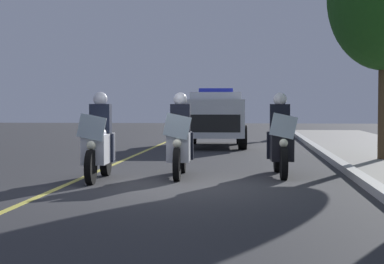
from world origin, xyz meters
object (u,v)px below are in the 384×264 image
(police_motorcycle_lead_left, at_px, (99,144))
(police_motorcycle_trailing, at_px, (280,142))
(police_motorcycle_lead_right, at_px, (180,142))
(cyclist_background, at_px, (281,120))
(police_suv, at_px, (216,116))

(police_motorcycle_lead_left, height_order, police_motorcycle_trailing, same)
(police_motorcycle_lead_left, distance_m, police_motorcycle_lead_right, 1.66)
(cyclist_background, bearing_deg, police_motorcycle_lead_left, -15.47)
(police_motorcycle_lead_left, distance_m, police_motorcycle_trailing, 3.72)
(police_motorcycle_lead_right, distance_m, police_suv, 9.69)
(police_motorcycle_lead_left, distance_m, cyclist_background, 15.64)
(cyclist_background, bearing_deg, police_motorcycle_lead_right, -10.51)
(police_suv, bearing_deg, cyclist_background, 152.09)
(police_motorcycle_lead_left, relative_size, police_motorcycle_lead_right, 1.00)
(police_motorcycle_lead_right, relative_size, police_motorcycle_trailing, 1.00)
(police_motorcycle_trailing, distance_m, police_suv, 9.50)
(police_motorcycle_lead_right, bearing_deg, police_motorcycle_lead_left, -64.93)
(police_motorcycle_lead_right, distance_m, police_motorcycle_trailing, 2.08)
(police_motorcycle_trailing, height_order, police_suv, police_suv)
(police_motorcycle_lead_right, height_order, police_suv, police_suv)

